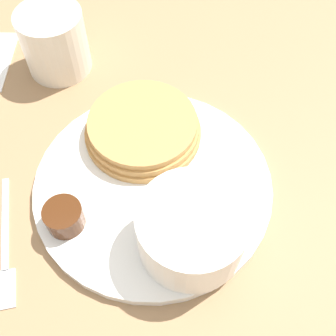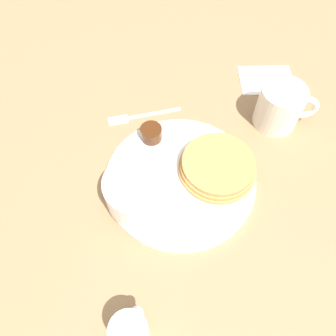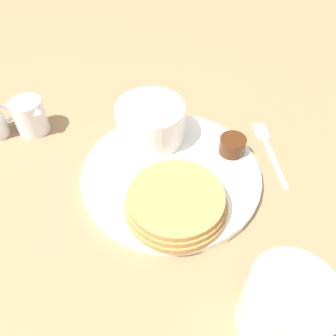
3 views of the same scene
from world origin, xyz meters
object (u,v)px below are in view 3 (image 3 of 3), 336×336
fork (267,144)px  creamer_pitcher_near (30,116)px  plate (171,173)px  coffee_mug (284,309)px  bowl (150,121)px

fork → creamer_pitcher_near: bearing=74.9°
creamer_pitcher_near → fork: (-0.10, -0.37, -0.03)m
plate → fork: size_ratio=1.82×
coffee_mug → creamer_pitcher_near: (0.36, 0.28, -0.01)m
bowl → fork: bowl is taller
bowl → coffee_mug: (-0.30, -0.09, -0.00)m
plate → fork: 0.17m
bowl → fork: 0.19m
plate → bowl: bowl is taller
plate → bowl: size_ratio=2.48×
bowl → creamer_pitcher_near: bearing=72.1°
bowl → creamer_pitcher_near: bowl is taller
bowl → coffee_mug: 0.31m
coffee_mug → fork: coffee_mug is taller
plate → fork: plate is taller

